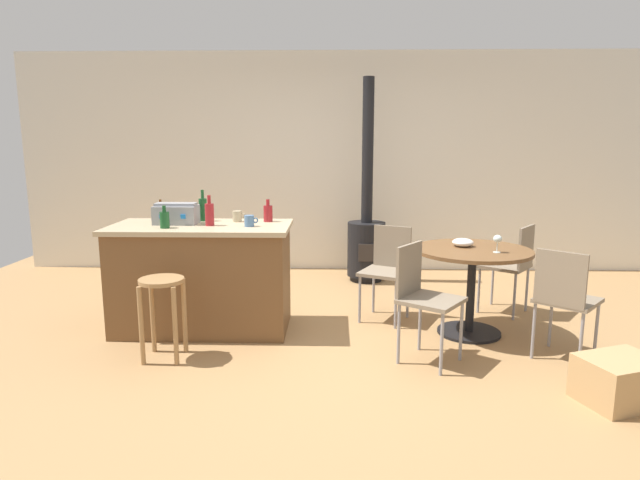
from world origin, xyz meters
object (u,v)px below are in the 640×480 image
object	(u,v)px
dining_table	(472,269)
bottle_3	(161,212)
bottle_1	(210,214)
bottle_4	(268,213)
serving_bowl	(463,242)
folding_chair_far	(387,266)
bottle_2	(203,209)
toolbox	(176,214)
folding_chair_left	(423,293)
folding_chair_right	(565,296)
cup_1	(249,221)
bottle_0	(165,219)
kitchen_island	(203,277)
wooden_stool	(162,300)
cardboard_box	(620,380)
cup_0	(237,216)
folding_chair_near	(512,262)
wood_stove	(366,234)
wine_glass	(498,240)

from	to	relation	value
dining_table	bottle_3	size ratio (longest dim) A/B	5.18
bottle_1	bottle_4	distance (m)	0.52
serving_bowl	bottle_3	bearing A→B (deg)	174.83
folding_chair_far	bottle_2	world-z (taller)	bottle_2
bottle_3	bottle_4	size ratio (longest dim) A/B	0.94
toolbox	serving_bowl	xyz separation A→B (m)	(2.46, -0.03, -0.23)
folding_chair_left	folding_chair_right	world-z (taller)	folding_chair_left
cup_1	serving_bowl	distance (m)	1.82
bottle_1	folding_chair_left	bearing A→B (deg)	-19.76
bottle_3	bottle_1	bearing A→B (deg)	-30.80
bottle_0	kitchen_island	bearing A→B (deg)	35.16
wooden_stool	cardboard_box	size ratio (longest dim) A/B	1.31
folding_chair_right	bottle_4	size ratio (longest dim) A/B	4.32
kitchen_island	cup_0	distance (m)	0.61
folding_chair_left	cardboard_box	size ratio (longest dim) A/B	1.84
folding_chair_near	serving_bowl	xyz separation A→B (m)	(-0.58, -0.47, 0.27)
dining_table	wooden_stool	bearing A→B (deg)	-166.10
wood_stove	folding_chair_left	bearing A→B (deg)	-83.13
bottle_1	bottle_3	bearing A→B (deg)	149.20
folding_chair_far	folding_chair_right	world-z (taller)	folding_chair_right
cardboard_box	bottle_3	bearing A→B (deg)	155.14
bottle_1	kitchen_island	bearing A→B (deg)	158.97
folding_chair_right	bottle_0	xyz separation A→B (m)	(-3.09, 0.47, 0.49)
wooden_stool	folding_chair_right	xyz separation A→B (m)	(2.98, 0.03, 0.05)
cardboard_box	dining_table	bearing A→B (deg)	117.87
wine_glass	bottle_3	bearing A→B (deg)	170.38
dining_table	wood_stove	world-z (taller)	wood_stove
dining_table	folding_chair_left	xyz separation A→B (m)	(-0.50, -0.58, -0.04)
folding_chair_left	cardboard_box	world-z (taller)	folding_chair_left
bottle_4	cup_1	distance (m)	0.31
wooden_stool	toolbox	bearing A→B (deg)	96.40
bottle_3	wine_glass	distance (m)	2.92
wooden_stool	bottle_3	bearing A→B (deg)	106.73
bottle_1	bottle_3	xyz separation A→B (m)	(-0.51, 0.31, -0.03)
folding_chair_left	folding_chair_far	bearing A→B (deg)	99.79
dining_table	bottle_2	bearing A→B (deg)	172.66
dining_table	bottle_4	distance (m)	1.82
folding_chair_right	wine_glass	xyz separation A→B (m)	(-0.39, 0.43, 0.34)
wood_stove	serving_bowl	xyz separation A→B (m)	(0.72, -1.68, 0.22)
folding_chair_right	bottle_0	world-z (taller)	bottle_0
bottle_4	cardboard_box	world-z (taller)	bottle_4
folding_chair_near	cup_0	size ratio (longest dim) A/B	7.40
toolbox	bottle_4	bearing A→B (deg)	10.61
folding_chair_left	wine_glass	bearing A→B (deg)	33.44
folding_chair_left	cup_1	bearing A→B (deg)	157.19
bottle_4	cup_1	world-z (taller)	bottle_4
folding_chair_left	folding_chair_right	size ratio (longest dim) A/B	1.02
cup_1	wooden_stool	bearing A→B (deg)	-133.66
toolbox	bottle_2	world-z (taller)	bottle_2
kitchen_island	folding_chair_left	xyz separation A→B (m)	(1.80, -0.65, 0.06)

